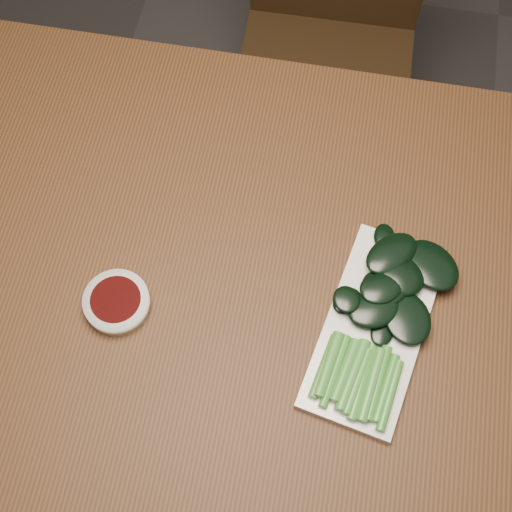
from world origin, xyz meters
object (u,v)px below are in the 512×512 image
object	(u,v)px
sauce_bowl	(117,302)
serving_plate	(374,327)
chair_far	(329,39)
gai_lan	(383,310)
table	(244,289)

from	to	relation	value
sauce_bowl	serving_plate	bearing A→B (deg)	4.84
chair_far	sauce_bowl	xyz separation A→B (m)	(-0.22, -0.79, 0.28)
gai_lan	serving_plate	bearing A→B (deg)	-109.45
table	sauce_bowl	world-z (taller)	sauce_bowl
table	serving_plate	distance (m)	0.22
chair_far	gai_lan	size ratio (longest dim) A/B	2.87
serving_plate	gai_lan	bearing A→B (deg)	70.55
sauce_bowl	serving_plate	distance (m)	0.37
sauce_bowl	chair_far	bearing A→B (deg)	74.17
sauce_bowl	gai_lan	size ratio (longest dim) A/B	0.30
sauce_bowl	table	bearing A→B (deg)	27.46
chair_far	serving_plate	xyz separation A→B (m)	(0.14, -0.76, 0.27)
table	sauce_bowl	distance (m)	0.21
chair_far	gai_lan	xyz separation A→B (m)	(0.15, -0.74, 0.29)
serving_plate	sauce_bowl	bearing A→B (deg)	-175.16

